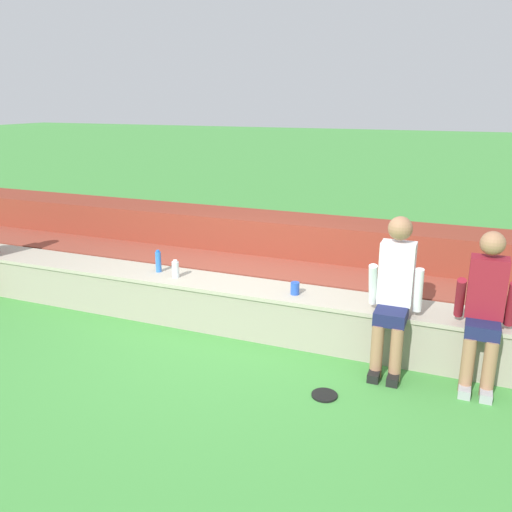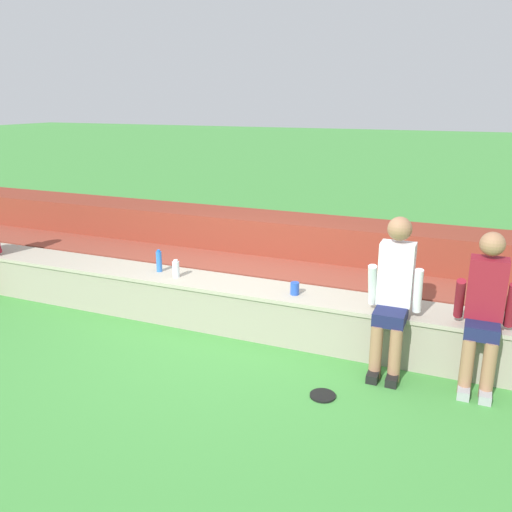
# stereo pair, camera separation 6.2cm
# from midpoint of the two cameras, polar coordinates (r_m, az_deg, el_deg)

# --- Properties ---
(ground_plane) EXTENTS (80.00, 80.00, 0.00)m
(ground_plane) POSITION_cam_midpoint_polar(r_m,az_deg,el_deg) (5.74, -3.88, -8.67)
(ground_plane) COLOR #428E3D
(stone_seating_wall) EXTENTS (8.72, 0.57, 0.51)m
(stone_seating_wall) POSITION_cam_midpoint_polar(r_m,az_deg,el_deg) (5.85, -2.79, -5.22)
(stone_seating_wall) COLOR gray
(stone_seating_wall) RESTS_ON ground
(brick_bleachers) EXTENTS (11.47, 1.54, 0.92)m
(brick_bleachers) POSITION_cam_midpoint_polar(r_m,az_deg,el_deg) (7.01, 1.91, -0.51)
(brick_bleachers) COLOR brown
(brick_bleachers) RESTS_ON ground
(person_left_of_center) EXTENTS (0.49, 0.58, 1.44)m
(person_left_of_center) POSITION_cam_midpoint_polar(r_m,az_deg,el_deg) (4.97, 14.29, -3.68)
(person_left_of_center) COLOR #996B4C
(person_left_of_center) RESTS_ON ground
(person_center) EXTENTS (0.49, 0.52, 1.38)m
(person_center) POSITION_cam_midpoint_polar(r_m,az_deg,el_deg) (4.94, 23.08, -5.07)
(person_center) COLOR #996B4C
(person_center) RESTS_ON ground
(water_bottle_center_gap) EXTENTS (0.07, 0.07, 0.26)m
(water_bottle_center_gap) POSITION_cam_midpoint_polar(r_m,az_deg,el_deg) (6.22, -10.75, -0.60)
(water_bottle_center_gap) COLOR blue
(water_bottle_center_gap) RESTS_ON stone_seating_wall
(water_bottle_near_right) EXTENTS (0.08, 0.08, 0.20)m
(water_bottle_near_right) POSITION_cam_midpoint_polar(r_m,az_deg,el_deg) (6.01, -8.96, -1.42)
(water_bottle_near_right) COLOR silver
(water_bottle_near_right) RESTS_ON stone_seating_wall
(plastic_cup_right_end) EXTENTS (0.09, 0.09, 0.13)m
(plastic_cup_right_end) POSITION_cam_midpoint_polar(r_m,az_deg,el_deg) (5.45, 3.89, -3.49)
(plastic_cup_right_end) COLOR blue
(plastic_cup_right_end) RESTS_ON stone_seating_wall
(frisbee) EXTENTS (0.22, 0.22, 0.02)m
(frisbee) POSITION_cam_midpoint_polar(r_m,az_deg,el_deg) (4.72, 6.99, -14.64)
(frisbee) COLOR black
(frisbee) RESTS_ON ground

